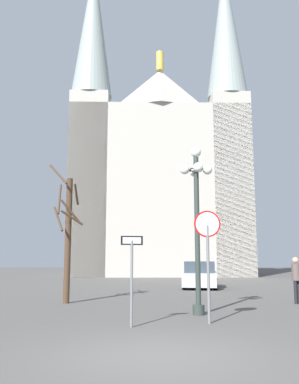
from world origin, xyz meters
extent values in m
plane|color=#514F4C|center=(0.00, 0.00, 0.00)|extent=(120.00, 120.00, 0.00)
cube|color=#ADA89E|center=(2.59, 32.37, 7.70)|extent=(16.69, 11.06, 15.39)
pyramid|color=#ADA89E|center=(2.43, 28.14, 17.14)|extent=(5.78, 2.21, 3.50)
cylinder|color=gold|center=(2.43, 28.14, 19.79)|extent=(0.70, 0.70, 1.80)
cube|color=#ADA89E|center=(-3.96, 29.11, 8.26)|extent=(3.59, 3.59, 16.52)
cone|color=gray|center=(-3.96, 29.11, 23.58)|extent=(3.81, 3.81, 14.12)
cube|color=#ADA89E|center=(8.88, 28.63, 8.26)|extent=(3.59, 3.59, 16.52)
cone|color=gray|center=(8.88, 28.63, 23.58)|extent=(3.81, 3.81, 14.12)
cylinder|color=slate|center=(1.64, 3.52, 1.30)|extent=(0.08, 0.08, 2.60)
cylinder|color=red|center=(1.64, 3.52, 2.63)|extent=(0.73, 0.04, 0.73)
cylinder|color=white|center=(1.64, 3.49, 2.63)|extent=(0.64, 0.01, 0.64)
cylinder|color=slate|center=(-0.43, 3.04, 1.08)|extent=(0.07, 0.07, 2.16)
cube|color=black|center=(-0.43, 3.04, 2.16)|extent=(0.57, 0.15, 0.23)
cube|color=white|center=(-0.43, 3.03, 2.16)|extent=(0.48, 0.11, 0.16)
cylinder|color=#2D3833|center=(1.64, 5.12, 2.45)|extent=(0.16, 0.16, 4.90)
cylinder|color=#2D3833|center=(1.64, 5.12, 0.15)|extent=(0.36, 0.36, 0.30)
sphere|color=white|center=(1.64, 5.12, 5.07)|extent=(0.34, 0.34, 0.34)
sphere|color=white|center=(2.01, 5.12, 4.49)|extent=(0.30, 0.30, 0.30)
cylinder|color=#2D3833|center=(1.82, 5.12, 4.49)|extent=(0.05, 0.37, 0.05)
sphere|color=white|center=(1.64, 5.49, 4.49)|extent=(0.30, 0.30, 0.30)
cylinder|color=#2D3833|center=(1.64, 5.30, 4.49)|extent=(0.37, 0.05, 0.05)
sphere|color=white|center=(1.27, 5.12, 4.49)|extent=(0.30, 0.30, 0.30)
cylinder|color=#2D3833|center=(1.46, 5.12, 4.49)|extent=(0.05, 0.37, 0.05)
sphere|color=white|center=(1.64, 4.75, 4.49)|extent=(0.30, 0.30, 0.30)
cylinder|color=#2D3833|center=(1.64, 4.93, 4.49)|extent=(0.37, 0.05, 0.05)
cylinder|color=#473323|center=(-2.83, 8.50, 2.40)|extent=(0.24, 0.24, 4.80)
cylinder|color=#473323|center=(-3.20, 8.47, 3.98)|extent=(0.14, 0.82, 1.29)
cylinder|color=#473323|center=(-3.22, 8.11, 4.90)|extent=(0.88, 0.89, 0.94)
cylinder|color=#473323|center=(-3.19, 8.27, 3.19)|extent=(0.55, 0.83, 1.03)
cylinder|color=#473323|center=(-2.55, 8.46, 4.16)|extent=(0.16, 0.63, 0.79)
cylinder|color=#473323|center=(-2.65, 8.11, 3.21)|extent=(0.85, 0.46, 0.57)
cylinder|color=#473323|center=(-2.73, 8.16, 3.48)|extent=(0.75, 0.29, 0.86)
cube|color=#B7B7BC|center=(3.63, 15.76, 0.51)|extent=(2.62, 4.34, 0.72)
cube|color=#333D47|center=(3.59, 15.56, 1.18)|extent=(2.07, 2.56, 0.61)
cylinder|color=black|center=(3.13, 17.28, 0.32)|extent=(0.35, 0.67, 0.64)
cylinder|color=black|center=(4.72, 16.93, 0.32)|extent=(0.35, 0.67, 0.64)
cylinder|color=black|center=(2.55, 14.59, 0.32)|extent=(0.35, 0.67, 0.64)
cylinder|color=black|center=(4.14, 14.24, 0.32)|extent=(0.35, 0.67, 0.64)
cylinder|color=black|center=(5.78, 7.77, 0.43)|extent=(0.12, 0.12, 0.85)
cylinder|color=black|center=(5.92, 7.84, 0.43)|extent=(0.12, 0.12, 0.85)
cylinder|color=#594C47|center=(5.85, 7.80, 1.17)|extent=(0.32, 0.32, 0.64)
sphere|color=tan|center=(5.85, 7.80, 1.61)|extent=(0.23, 0.23, 0.23)
camera|label=1|loc=(-0.58, -7.57, 1.75)|focal=38.25mm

